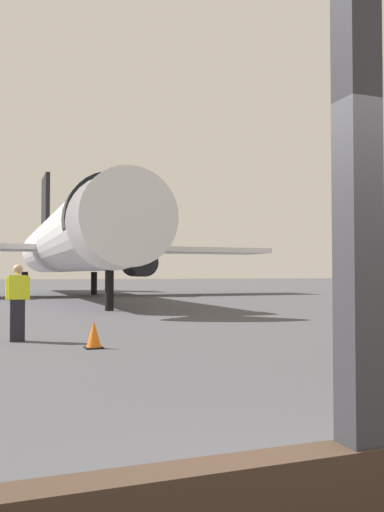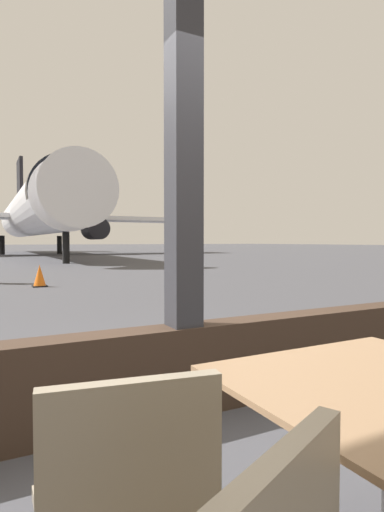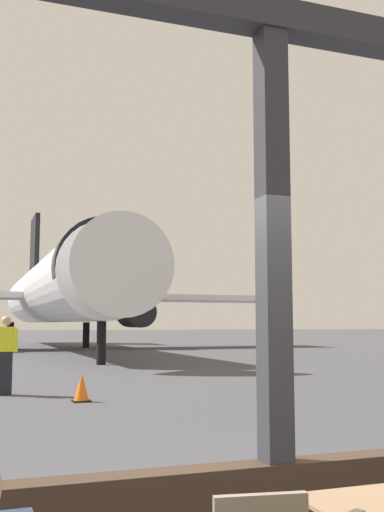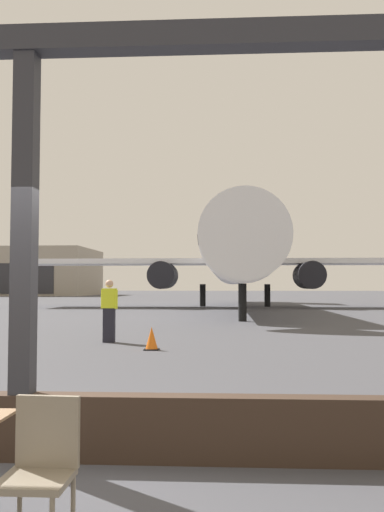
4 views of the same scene
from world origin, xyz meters
The scene contains 5 objects.
ground_plane centered at (0.00, 40.00, 0.00)m, with size 220.00×220.00×0.00m, color #424247.
window_frame centered at (0.00, 0.00, 1.47)m, with size 7.29×0.24×4.03m.
airplane centered at (2.67, 32.98, 3.56)m, with size 30.61×34.21×10.49m.
ground_crew_worker centered at (-1.34, 10.30, 0.90)m, with size 0.52×0.31×1.74m.
traffic_cone centered at (0.08, 8.58, 0.27)m, with size 0.36×0.36×0.57m.
Camera 1 is at (-1.91, -2.46, 1.53)m, focal length 37.62 mm.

